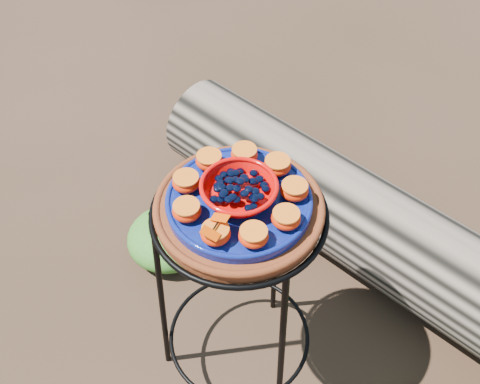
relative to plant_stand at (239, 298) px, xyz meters
The scene contains 19 objects.
ground 0.35m from the plant_stand, ahead, with size 60.00×60.00×0.00m, color black.
plant_stand is the anchor object (origin of this frame).
terracotta_saucer 0.37m from the plant_stand, ahead, with size 0.37×0.37×0.03m, color #4B1F07.
cobalt_plate 0.39m from the plant_stand, ahead, with size 0.32×0.32×0.02m, color #010A4F.
red_bowl 0.42m from the plant_stand, ahead, with size 0.16×0.16×0.04m, color red, non-canonical shape.
glass_gems 0.46m from the plant_stand, ahead, with size 0.12×0.12×0.02m, color black, non-canonical shape.
orange_half_0 0.44m from the plant_stand, 83.01° to the right, with size 0.06×0.06×0.03m, color red.
orange_half_1 0.44m from the plant_stand, 45.59° to the right, with size 0.06×0.06×0.03m, color red.
orange_half_2 0.44m from the plant_stand, ahead, with size 0.06×0.06×0.03m, color red.
orange_half_3 0.44m from the plant_stand, 34.41° to the left, with size 0.06×0.06×0.03m, color red.
orange_half_4 0.44m from the plant_stand, 74.41° to the left, with size 0.06×0.06×0.03m, color red.
orange_half_5 0.44m from the plant_stand, 114.41° to the left, with size 0.06×0.06×0.03m, color red.
orange_half_6 0.44m from the plant_stand, 154.41° to the left, with size 0.06×0.06×0.03m, color red.
orange_half_7 0.44m from the plant_stand, 165.59° to the right, with size 0.06×0.06×0.03m, color red.
orange_half_8 0.44m from the plant_stand, 125.59° to the right, with size 0.06×0.06×0.03m, color red.
butterfly 0.46m from the plant_stand, 83.01° to the right, with size 0.08×0.05×0.01m, color #D73D00, non-canonical shape.
driftwood_log 0.63m from the plant_stand, 69.69° to the left, with size 1.71×0.45×0.32m, color black, non-canonical shape.
foliage_left 0.56m from the plant_stand, 150.66° to the left, with size 0.29×0.29×0.14m, color #295B1E.
foliage_back 0.70m from the plant_stand, 106.43° to the left, with size 0.30×0.30×0.15m, color #295B1E.
Camera 1 is at (0.44, -0.75, 1.73)m, focal length 45.00 mm.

